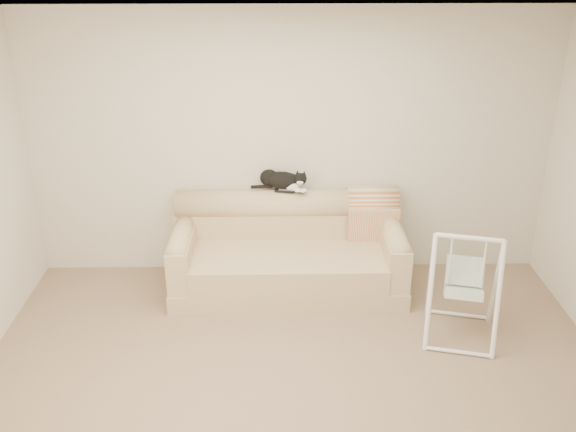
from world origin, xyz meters
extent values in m
plane|color=#79644B|center=(0.00, 0.00, 0.00)|extent=(5.00, 5.00, 0.00)
cube|color=beige|center=(0.00, 2.00, 1.30)|extent=(5.00, 0.04, 2.60)
cube|color=white|center=(0.00, 0.00, 2.59)|extent=(5.00, 4.00, 0.02)
cube|color=tan|center=(-0.03, 1.53, 0.09)|extent=(2.20, 0.90, 0.18)
cube|color=tan|center=(-0.03, 1.42, 0.30)|extent=(1.80, 0.68, 0.24)
cube|color=tan|center=(-0.03, 1.87, 0.43)|extent=(2.20, 0.22, 0.50)
cylinder|color=tan|center=(-0.03, 1.87, 0.76)|extent=(2.16, 0.28, 0.28)
cube|color=tan|center=(-1.02, 1.53, 0.39)|extent=(0.20, 0.88, 0.42)
cylinder|color=tan|center=(-1.02, 1.53, 0.60)|extent=(0.18, 0.84, 0.18)
cube|color=tan|center=(0.96, 1.53, 0.39)|extent=(0.20, 0.88, 0.42)
cylinder|color=tan|center=(0.96, 1.53, 0.60)|extent=(0.18, 0.84, 0.18)
cube|color=black|center=(-0.06, 1.83, 0.91)|extent=(0.19, 0.08, 0.02)
cube|color=gray|center=(-0.06, 1.83, 0.92)|extent=(0.11, 0.05, 0.01)
cube|color=black|center=(0.06, 1.83, 0.91)|extent=(0.17, 0.06, 0.02)
ellipsoid|color=black|center=(-0.08, 1.88, 1.00)|extent=(0.41, 0.27, 0.16)
ellipsoid|color=black|center=(-0.21, 1.92, 1.01)|extent=(0.21, 0.20, 0.16)
ellipsoid|color=white|center=(0.01, 1.83, 0.97)|extent=(0.17, 0.13, 0.11)
ellipsoid|color=black|center=(0.09, 1.80, 1.04)|extent=(0.14, 0.15, 0.11)
ellipsoid|color=white|center=(0.08, 1.75, 1.02)|extent=(0.07, 0.07, 0.05)
sphere|color=#BF7272|center=(0.08, 1.73, 1.02)|extent=(0.01, 0.01, 0.01)
cone|color=black|center=(0.06, 1.82, 1.10)|extent=(0.05, 0.06, 0.06)
cone|color=black|center=(0.12, 1.80, 1.10)|extent=(0.07, 0.07, 0.06)
sphere|color=gold|center=(0.06, 1.76, 1.05)|extent=(0.02, 0.02, 0.02)
sphere|color=gold|center=(0.10, 1.75, 1.05)|extent=(0.02, 0.02, 0.02)
ellipsoid|color=white|center=(0.06, 1.77, 0.94)|extent=(0.09, 0.10, 0.03)
ellipsoid|color=white|center=(0.12, 1.76, 0.94)|extent=(0.09, 0.10, 0.03)
cylinder|color=black|center=(-0.28, 1.87, 0.94)|extent=(0.21, 0.06, 0.03)
cylinder|color=#B96833|center=(0.79, 1.87, 0.76)|extent=(0.49, 0.33, 0.33)
cube|color=#B96833|center=(0.79, 1.70, 0.56)|extent=(0.49, 0.09, 0.42)
cylinder|color=white|center=(1.12, 0.67, 0.46)|extent=(0.12, 0.33, 0.94)
cylinder|color=white|center=(1.19, 0.95, 0.46)|extent=(0.12, 0.33, 0.94)
cylinder|color=white|center=(1.64, 0.54, 0.46)|extent=(0.12, 0.33, 0.94)
cylinder|color=white|center=(1.71, 0.82, 0.46)|extent=(0.12, 0.33, 0.94)
cylinder|color=white|center=(1.42, 0.75, 0.93)|extent=(0.53, 0.17, 0.04)
cylinder|color=white|center=(1.35, 0.47, 0.02)|extent=(0.53, 0.16, 0.03)
cylinder|color=white|center=(1.49, 1.03, 0.02)|extent=(0.53, 0.16, 0.03)
cube|color=white|center=(1.41, 0.72, 0.43)|extent=(0.37, 0.35, 0.18)
cube|color=white|center=(1.44, 0.84, 0.58)|extent=(0.33, 0.21, 0.25)
cylinder|color=white|center=(1.29, 0.78, 0.71)|extent=(0.02, 0.02, 0.44)
cylinder|color=white|center=(1.55, 0.71, 0.71)|extent=(0.02, 0.02, 0.44)
camera|label=1|loc=(-0.13, -3.85, 3.21)|focal=40.00mm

